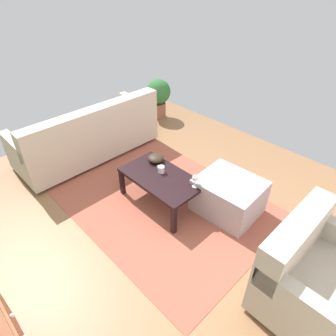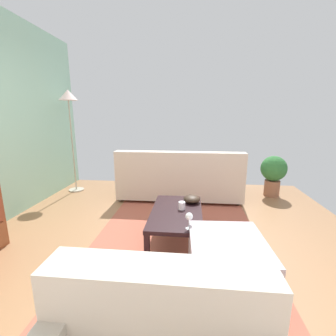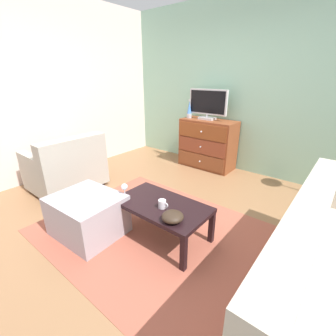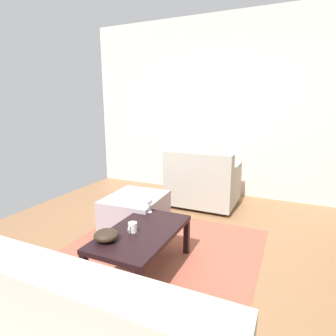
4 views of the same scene
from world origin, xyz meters
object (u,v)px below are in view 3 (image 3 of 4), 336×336
coffee_table (162,208)px  ottoman (88,215)px  armchair (67,168)px  wine_glass (124,187)px  lava_lamp (189,110)px  dresser (207,144)px  mug (162,204)px  tv (208,104)px  bowl_decorative (173,217)px

coffee_table → ottoman: 0.80m
ottoman → armchair: bearing=159.8°
wine_glass → ottoman: bearing=-128.9°
lava_lamp → armchair: size_ratio=0.35×
dresser → armchair: (-1.13, -2.12, -0.10)m
dresser → coffee_table: (0.68, -2.09, -0.09)m
coffee_table → wine_glass: 0.45m
armchair → dresser: bearing=61.9°
wine_glass → mug: 0.47m
tv → bowl_decorative: size_ratio=3.62×
coffee_table → dresser: bearing=108.0°
bowl_decorative → armchair: (-2.09, 0.14, -0.10)m
tv → lava_lamp: (-0.34, -0.07, -0.13)m
coffee_table → ottoman: (-0.65, -0.45, -0.13)m
coffee_table → mug: bearing=-43.5°
dresser → wine_glass: bearing=-82.7°
wine_glass → ottoman: 0.50m
lava_lamp → wine_glass: bearing=-72.8°
bowl_decorative → wine_glass: bearing=177.7°
dresser → armchair: dresser is taller
armchair → wine_glass: bearing=-4.5°
dresser → tv: tv is taller
tv → lava_lamp: tv is taller
coffee_table → bowl_decorative: size_ratio=4.89×
lava_lamp → mug: bearing=-61.7°
coffee_table → lava_lamp: bearing=117.7°
mug → armchair: size_ratio=0.12×
lava_lamp → bowl_decorative: 2.65m
lava_lamp → mug: (1.13, -2.10, -0.58)m
bowl_decorative → ottoman: (-0.92, -0.29, -0.22)m
bowl_decorative → mug: bearing=152.6°
armchair → lava_lamp: bearing=70.4°
lava_lamp → coffee_table: lava_lamp is taller
tv → ottoman: 2.73m
lava_lamp → wine_glass: 2.34m
wine_glass → armchair: size_ratio=0.17×
dresser → ottoman: size_ratio=1.41×
dresser → coffee_table: dresser is taller
dresser → mug: bearing=-71.0°
lava_lamp → wine_glass: lava_lamp is taller
coffee_table → mug: size_ratio=8.52×
lava_lamp → bowl_decorative: lava_lamp is taller
bowl_decorative → armchair: armchair is taller
wine_glass → ottoman: (-0.25, -0.32, -0.29)m
coffee_table → armchair: (-1.81, -0.03, -0.00)m
coffee_table → wine_glass: size_ratio=6.19×
lava_lamp → bowl_decorative: (1.35, -2.21, -0.58)m
wine_glass → tv: bearing=98.6°
tv → armchair: bearing=-116.7°
coffee_table → ottoman: bearing=-145.0°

